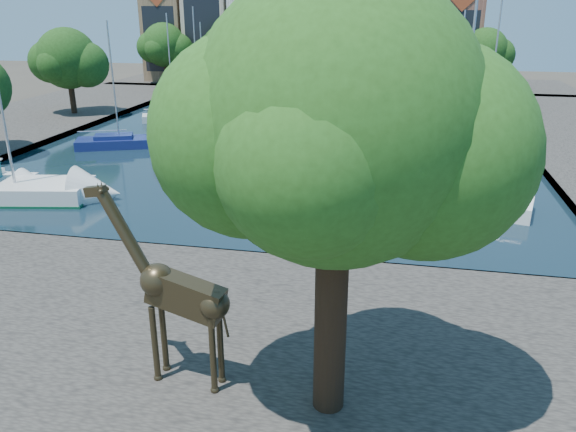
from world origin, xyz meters
name	(u,v)px	position (x,y,z in m)	size (l,w,h in m)	color
ground	(184,256)	(0.00, 0.00, 0.00)	(160.00, 160.00, 0.00)	#38332B
water_basin	(290,136)	(0.00, 24.00, 0.04)	(38.00, 50.00, 0.08)	black
near_quay	(103,338)	(0.00, -7.00, 0.25)	(50.00, 14.00, 0.50)	#45423C
far_quay	(336,84)	(0.00, 56.00, 0.25)	(60.00, 16.00, 0.50)	#45423C
left_quay	(21,122)	(-25.00, 24.00, 0.25)	(14.00, 52.00, 0.50)	#45423C
plane_tree	(342,132)	(7.62, -9.01, 7.67)	(8.32, 6.40, 10.62)	#332114
townhouse_west_end	(172,27)	(-23.00, 55.99, 7.36)	(5.44, 9.18, 14.93)	#836647
townhouse_west_mid	(213,21)	(-17.00, 55.99, 8.23)	(5.94, 9.18, 16.79)	#C6B298
townhouse_west_inner	(260,28)	(-10.50, 55.99, 7.35)	(6.43, 9.18, 15.15)	silver
townhouse_center	(308,20)	(-4.00, 55.99, 8.36)	(5.44, 9.18, 16.93)	brown
townhouse_east_inner	(353,26)	(2.00, 55.99, 7.73)	(5.94, 9.18, 15.79)	#C4AD8C
townhouse_east_mid	(404,23)	(8.50, 55.99, 8.10)	(6.43, 9.18, 16.65)	beige
townhouse_east_end	(456,32)	(15.00, 55.99, 7.11)	(5.44, 9.18, 14.43)	brown
far_tree_far_west	(165,46)	(-21.90, 50.49, 5.18)	(7.28, 5.60, 7.68)	#332114
far_tree_west	(224,48)	(-13.91, 50.49, 5.08)	(6.76, 5.20, 7.36)	#332114
far_tree_mid_west	(285,47)	(-5.89, 50.49, 5.29)	(7.80, 6.00, 8.00)	#332114
far_tree_mid_east	(349,50)	(2.10, 50.49, 5.13)	(7.02, 5.40, 7.52)	#332114
far_tree_east	(416,50)	(10.11, 50.49, 5.24)	(7.54, 5.80, 7.84)	#332114
far_tree_far_east	(486,52)	(18.09, 50.49, 5.08)	(6.76, 5.20, 7.36)	#332114
side_tree_left_far	(68,61)	(-21.90, 27.99, 5.38)	(7.28, 5.60, 7.88)	#332114
giraffe_statue	(175,293)	(3.37, -8.73, 3.17)	(3.81, 0.85, 5.44)	#352C1A
sailboat_left_b	(119,140)	(-12.00, 17.63, 0.61)	(6.67, 4.37, 9.15)	navy
sailboat_left_c	(174,115)	(-12.00, 28.33, 0.56)	(6.01, 4.07, 9.49)	silver
sailboat_left_d	(204,101)	(-12.00, 36.87, 0.61)	(5.84, 2.41, 8.52)	white
sailboat_left_e	(197,91)	(-15.00, 43.05, 0.68)	(6.38, 2.43, 10.02)	silver
sailboat_right_a	(455,196)	(12.00, 8.69, 0.68)	(8.13, 4.49, 11.88)	white
sailboat_right_b	(484,145)	(15.00, 21.53, 0.61)	(7.57, 4.08, 10.82)	navy
sailboat_right_c	(452,135)	(12.96, 24.68, 0.60)	(5.40, 2.84, 9.82)	silver
sailboat_right_d	(434,112)	(12.00, 35.00, 0.59)	(4.96, 3.42, 7.24)	white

